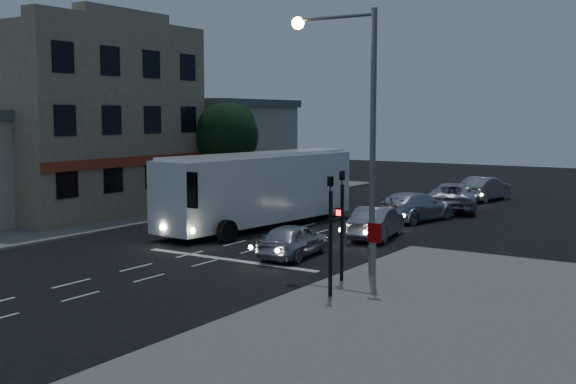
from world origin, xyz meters
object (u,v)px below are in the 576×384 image
Objects in this scene: traffic_signal_side at (331,221)px; car_extra at (485,189)px; car_sedan_c at (453,197)px; street_tree at (226,133)px; car_sedan_b at (415,206)px; tour_bus at (259,188)px; streetlight at (356,111)px; regulatory_sign at (375,247)px; traffic_signal_main at (342,212)px; car_suv at (293,240)px; car_sedan_a at (377,222)px.

car_extra is at bearing 98.40° from traffic_signal_side.
car_sedan_c is 14.09m from street_tree.
car_sedan_b is 0.85× the size of street_tree.
street_tree is at bearing 50.96° from car_extra.
traffic_signal_side is (4.09, -27.71, 1.64)m from car_extra.
street_tree is at bearing 144.39° from tour_bus.
tour_bus is 14.32m from traffic_signal_side.
streetlight is (3.39, -13.33, 4.97)m from car_sedan_b.
car_sedan_c is 19.29m from streetlight.
regulatory_sign is at bearing -51.25° from streetlight.
car_sedan_c is (0.25, 5.05, 0.05)m from car_sedan_b.
car_sedan_c is 21.45m from regulatory_sign.
traffic_signal_side is 0.46× the size of streetlight.
traffic_signal_side is (0.70, -1.98, 0.00)m from traffic_signal_main.
streetlight reaches higher than street_tree.
car_extra is 0.53× the size of streetlight.
street_tree is (-12.41, -5.56, 3.68)m from car_sedan_c.
tour_bus is at bearing 60.80° from car_sedan_b.
tour_bus is 5.61× the size of regulatory_sign.
car_extra is at bearing 100.77° from regulatory_sign.
traffic_signal_main is 21.38m from street_tree.
car_extra is (0.41, 22.71, 0.11)m from car_suv.
tour_bus is 7.71m from car_suv.
car_extra is at bearing 97.50° from traffic_signal_main.
traffic_signal_main is at bearing 135.24° from car_suv.
traffic_signal_side is 1.86× the size of regulatory_sign.
car_sedan_a is 16.97m from car_extra.
regulatory_sign is 0.24× the size of streetlight.
regulatory_sign is at bearing 120.50° from car_sedan_b.
car_extra is 27.24m from regulatory_sign.
car_suv is 1.81× the size of regulatory_sign.
street_tree is at bearing 140.49° from streetlight.
car_sedan_a is 0.49× the size of streetlight.
car_extra is 28.06m from traffic_signal_side.
traffic_signal_side is at bearing -70.51° from traffic_signal_main.
car_sedan_a is 0.93× the size of car_extra.
car_sedan_c is at bearing 99.73° from traffic_signal_main.
car_suv is 6.94m from traffic_signal_side.
car_sedan_a is 10.86m from regulatory_sign.
car_suv is 22.71m from car_extra.
car_extra is 1.16× the size of traffic_signal_side.
streetlight is 20.19m from street_tree.
traffic_signal_side is (4.35, -16.73, 1.65)m from car_sedan_b.
car_sedan_c is at bearing 99.70° from streetlight.
regulatory_sign is (1.00, 0.96, -0.82)m from traffic_signal_side.
traffic_signal_main is at bearing 97.75° from car_sedan_a.
car_suv is 6.88m from regulatory_sign.
car_sedan_b is (-0.69, 5.99, 0.04)m from car_sedan_a.
traffic_signal_main is at bearing -42.03° from street_tree.
car_extra is (0.01, 5.93, -0.03)m from car_sedan_c.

